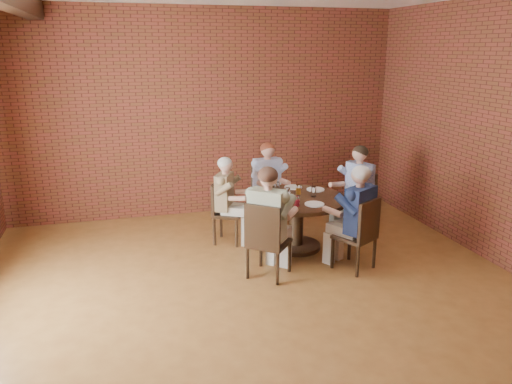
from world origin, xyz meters
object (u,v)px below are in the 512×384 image
object	(u,v)px
chair_b	(266,193)
smartphone	(318,203)
dining_table	(296,213)
diner_d	(269,222)
chair_d	(266,238)
diner_b	(268,185)
chair_c	(223,210)
diner_c	(228,201)
diner_e	(355,218)
chair_a	(360,200)
diner_a	(356,191)
chair_e	(361,232)

from	to	relation	value
chair_b	smartphone	xyz separation A→B (m)	(0.30, -1.44, 0.25)
dining_table	chair_b	world-z (taller)	chair_b
diner_d	chair_d	bearing A→B (deg)	90.00
diner_b	chair_c	xyz separation A→B (m)	(-0.83, -0.49, -0.18)
chair_b	diner_b	world-z (taller)	diner_b
diner_b	diner_d	distance (m)	1.83
chair_b	chair_d	size ratio (longest dim) A/B	0.96
diner_b	diner_c	distance (m)	0.93
diner_d	diner_e	bearing A→B (deg)	-144.51
chair_a	diner_d	bearing A→B (deg)	-75.14
chair_d	diner_d	distance (m)	0.20
diner_e	diner_a	bearing A→B (deg)	-146.55
chair_a	diner_d	world-z (taller)	diner_d
chair_c	dining_table	bearing A→B (deg)	-90.00
dining_table	diner_c	world-z (taller)	diner_c
chair_d	diner_d	size ratio (longest dim) A/B	0.70
chair_d	diner_e	bearing A→B (deg)	-140.73
dining_table	diner_d	size ratio (longest dim) A/B	1.00
diner_a	diner_e	world-z (taller)	diner_e
diner_a	dining_table	bearing A→B (deg)	-90.00
dining_table	chair_d	xyz separation A→B (m)	(-0.69, -0.82, -0.00)
chair_b	chair_c	xyz separation A→B (m)	(-0.82, -0.58, -0.02)
diner_b	smartphone	xyz separation A→B (m)	(0.29, -1.35, 0.09)
chair_b	diner_e	xyz separation A→B (m)	(0.60, -1.93, 0.17)
diner_a	diner_b	world-z (taller)	diner_a
dining_table	chair_d	bearing A→B (deg)	-130.06
chair_a	diner_c	world-z (taller)	diner_c
diner_b	dining_table	bearing A→B (deg)	-90.00
chair_d	chair_e	size ratio (longest dim) A/B	1.02
diner_b	diner_e	distance (m)	1.94
chair_b	smartphone	distance (m)	1.49
chair_e	diner_c	bearing A→B (deg)	-74.78
chair_d	diner_c	bearing A→B (deg)	-41.99
chair_d	chair_b	bearing A→B (deg)	-66.60
dining_table	diner_e	xyz separation A→B (m)	(0.48, -0.84, 0.15)
chair_c	chair_d	bearing A→B (deg)	-140.81
diner_b	chair_e	size ratio (longest dim) A/B	1.40
diner_a	chair_d	bearing A→B (deg)	-73.70
diner_b	chair_c	distance (m)	0.98
chair_e	diner_e	bearing A→B (deg)	-90.00
chair_c	diner_e	world-z (taller)	diner_e
diner_a	chair_e	bearing A→B (deg)	-40.23
diner_d	chair_e	bearing A→B (deg)	-148.14
dining_table	diner_a	world-z (taller)	diner_a
chair_d	chair_a	bearing A→B (deg)	-107.53
chair_b	smartphone	size ratio (longest dim) A/B	7.13
diner_e	diner_b	bearing A→B (deg)	-102.13
chair_a	diner_a	xyz separation A→B (m)	(-0.09, -0.03, 0.16)
diner_a	chair_a	bearing A→B (deg)	90.00
diner_a	chair_b	bearing A→B (deg)	-139.90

